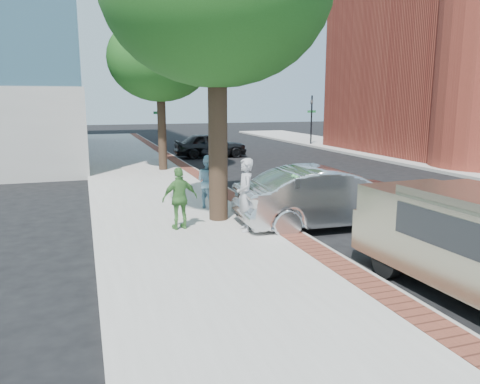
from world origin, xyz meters
name	(u,v)px	position (x,y,z in m)	size (l,w,h in m)	color
ground	(263,241)	(0.00, 0.00, 0.00)	(120.00, 120.00, 0.00)	black
sidewalk	(155,186)	(-1.50, 8.00, 0.07)	(5.00, 60.00, 0.15)	#9E9991
brick_strip	(208,181)	(0.70, 8.00, 0.15)	(0.60, 60.00, 0.01)	brown
curb	(217,183)	(1.05, 8.00, 0.07)	(0.10, 60.00, 0.15)	gray
sidewalk_far	(474,168)	(14.50, 8.00, 0.07)	(5.00, 60.00, 0.15)	#9E9991
signal_near	(159,118)	(0.90, 22.00, 2.25)	(0.70, 0.15, 3.80)	black
signal_far	(312,116)	(12.50, 22.00, 2.25)	(0.70, 0.15, 3.80)	black
tree_far	(160,59)	(-0.50, 12.00, 5.30)	(4.80, 4.80, 7.14)	black
parking_meter	(295,191)	(0.84, 0.00, 1.21)	(0.12, 0.32, 1.47)	gray
person_gray	(245,195)	(-0.28, 0.53, 1.08)	(0.68, 0.45, 1.86)	#9E9EA2
person_officer	(208,181)	(-0.50, 3.39, 0.97)	(0.80, 0.62, 1.64)	#81B0C7
person_green	(180,198)	(-1.81, 1.23, 0.95)	(0.94, 0.39, 1.61)	#457F39
sedan_silver	(329,197)	(2.19, 0.67, 0.83)	(1.76, 5.06, 1.67)	#B9BDC1
bg_car	(210,145)	(3.27, 17.28, 0.75)	(1.77, 4.40, 1.50)	black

